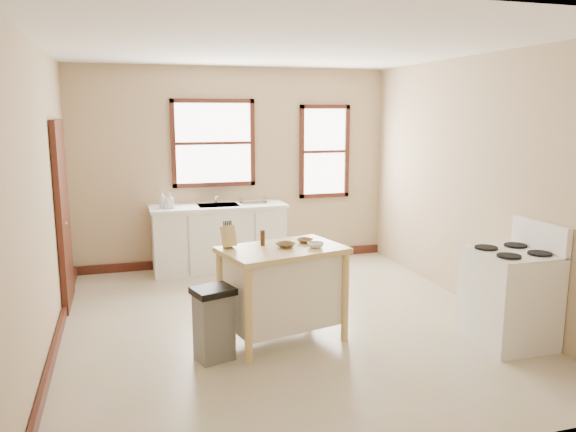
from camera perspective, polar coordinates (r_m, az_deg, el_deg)
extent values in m
plane|color=#B4A58E|center=(6.00, -0.44, -10.78)|extent=(5.00, 5.00, 0.00)
plane|color=white|center=(5.62, -0.48, 16.87)|extent=(5.00, 5.00, 0.00)
cube|color=tan|center=(8.06, -5.43, 4.93)|extent=(4.50, 0.04, 2.80)
cube|color=tan|center=(5.47, -23.75, 1.44)|extent=(0.04, 5.00, 2.80)
cube|color=tan|center=(6.62, 18.61, 3.22)|extent=(0.04, 5.00, 2.80)
cube|color=#401711|center=(6.79, -21.90, 0.19)|extent=(0.06, 0.90, 2.10)
cube|color=#401711|center=(8.27, -5.23, -4.37)|extent=(4.50, 0.04, 0.12)
cube|color=#401711|center=(5.81, -22.45, -11.70)|extent=(0.04, 5.00, 0.12)
cylinder|color=silver|center=(7.93, -7.34, 2.11)|extent=(0.03, 0.03, 0.22)
imported|color=#B2B2B2|center=(7.63, -12.66, 1.61)|extent=(0.09, 0.09, 0.22)
imported|color=#B2B2B2|center=(7.60, -11.87, 1.54)|extent=(0.09, 0.10, 0.20)
cylinder|color=#3F2411|center=(5.36, -2.60, -2.23)|extent=(0.05, 0.05, 0.15)
imported|color=brown|center=(5.30, -0.24, -2.97)|extent=(0.24, 0.24, 0.04)
imported|color=brown|center=(5.49, 1.76, -2.52)|extent=(0.22, 0.22, 0.04)
imported|color=white|center=(5.30, 2.84, -2.96)|extent=(0.16, 0.16, 0.05)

